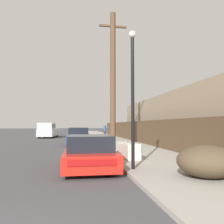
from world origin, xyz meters
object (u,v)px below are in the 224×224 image
(discarded_fridge, at_px, (128,150))
(brush_pile, at_px, (207,161))
(car_parked_mid, at_px, (79,137))
(pedestrian, at_px, (105,130))
(utility_pole, at_px, (113,79))
(pickup_truck, at_px, (48,130))
(street_lamp, at_px, (133,88))
(parked_sports_car_red, at_px, (89,153))

(discarded_fridge, xyz_separation_m, brush_pile, (1.35, -4.13, 0.13))
(car_parked_mid, relative_size, pedestrian, 2.56)
(car_parked_mid, height_order, utility_pole, utility_pole)
(discarded_fridge, distance_m, pickup_truck, 20.45)
(street_lamp, bearing_deg, utility_pole, 86.43)
(car_parked_mid, height_order, brush_pile, car_parked_mid)
(discarded_fridge, height_order, brush_pile, brush_pile)
(utility_pole, bearing_deg, brush_pile, -79.19)
(pickup_truck, bearing_deg, car_parked_mid, 113.83)
(parked_sports_car_red, relative_size, brush_pile, 2.34)
(car_parked_mid, height_order, pickup_truck, pickup_truck)
(car_parked_mid, bearing_deg, discarded_fridge, -74.29)
(parked_sports_car_red, bearing_deg, brush_pile, -37.83)
(brush_pile, distance_m, pedestrian, 22.03)
(parked_sports_car_red, bearing_deg, car_parked_mid, 92.45)
(pickup_truck, height_order, brush_pile, pickup_truck)
(parked_sports_car_red, xyz_separation_m, utility_pole, (1.83, 4.94, 4.03))
(car_parked_mid, distance_m, utility_pole, 6.92)
(car_parked_mid, distance_m, brush_pile, 13.41)
(car_parked_mid, bearing_deg, street_lamp, -79.57)
(street_lamp, relative_size, brush_pile, 2.74)
(parked_sports_car_red, xyz_separation_m, street_lamp, (1.45, -1.11, 2.41))
(discarded_fridge, relative_size, utility_pole, 0.20)
(pickup_truck, xyz_separation_m, pedestrian, (7.27, -1.71, -0.01))
(utility_pole, bearing_deg, car_parked_mid, 110.54)
(pedestrian, bearing_deg, street_lamp, -95.42)
(parked_sports_car_red, bearing_deg, pedestrian, 81.56)
(utility_pole, height_order, pedestrian, utility_pole)
(parked_sports_car_red, height_order, pedestrian, pedestrian)
(car_parked_mid, bearing_deg, parked_sports_car_red, -86.73)
(parked_sports_car_red, height_order, car_parked_mid, car_parked_mid)
(discarded_fridge, height_order, utility_pole, utility_pole)
(discarded_fridge, distance_m, street_lamp, 3.62)
(pickup_truck, relative_size, brush_pile, 3.27)
(utility_pole, bearing_deg, pickup_truck, 109.50)
(brush_pile, bearing_deg, pedestrian, 89.72)
(discarded_fridge, height_order, street_lamp, street_lamp)
(parked_sports_car_red, distance_m, pickup_truck, 21.40)
(brush_pile, bearing_deg, utility_pole, 100.81)
(street_lamp, height_order, pedestrian, street_lamp)
(utility_pole, distance_m, street_lamp, 6.27)
(discarded_fridge, distance_m, car_parked_mid, 9.08)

